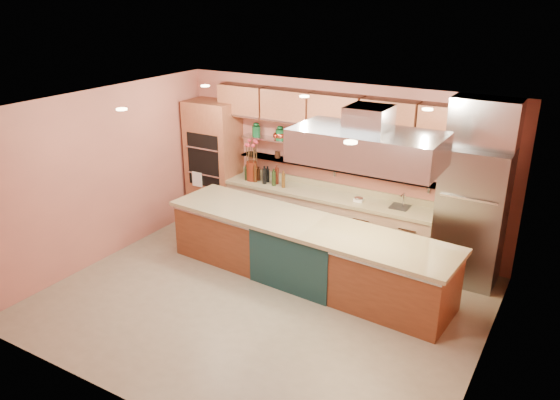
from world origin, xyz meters
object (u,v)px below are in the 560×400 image
Objects in this scene: flower_vase at (252,171)px; kitchen_scale at (359,199)px; refrigerator at (471,216)px; copper_kettle at (278,135)px; green_canister at (316,140)px; island at (305,251)px.

flower_vase reaches higher than kitchen_scale.
copper_kettle is at bearing 176.24° from refrigerator.
green_canister is at bearing 10.57° from flower_vase.
refrigerator is 2.53m from island.
green_canister is (1.18, 0.22, 0.69)m from flower_vase.
flower_vase is at bearing -169.43° from green_canister.
refrigerator is 0.46× the size of island.
refrigerator is 1.80m from kitchen_scale.
refrigerator is at bearing -4.80° from green_canister.
copper_kettle is at bearing 163.49° from kitchen_scale.
refrigerator is 12.94× the size of copper_kettle.
island is 2.09m from green_canister.
copper_kettle is (0.42, 0.22, 0.67)m from flower_vase.
copper_kettle is 0.99× the size of green_canister.
refrigerator is at bearing -9.44° from kitchen_scale.
island is 2.42m from copper_kettle.
flower_vase is 0.82m from copper_kettle.
kitchen_scale is at bearing 0.00° from flower_vase.
refrigerator is at bearing 34.96° from island.
kitchen_scale is at bearing 80.23° from island.
flower_vase is (-3.92, 0.01, 0.06)m from refrigerator.
island is 12.72× the size of flower_vase.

